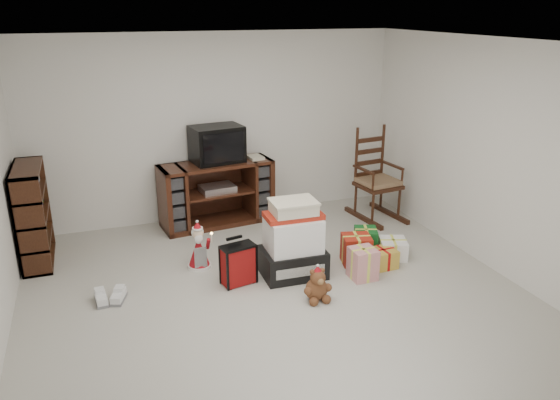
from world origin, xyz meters
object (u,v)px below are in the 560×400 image
object	(u,v)px
bookshelf	(33,217)
santa_figurine	(286,242)
gift_pile	(293,244)
gift_cluster	(373,252)
crt_television	(217,144)
sneaker_pair	(110,298)
red_suitcase	(238,265)
teddy_bear	(317,286)
tv_stand	(217,193)
rocking_chair	(376,186)
mrs_claus_figurine	(199,250)

from	to	relation	value
bookshelf	santa_figurine	bearing A→B (deg)	-18.65
bookshelf	gift_pile	distance (m)	2.97
bookshelf	gift_cluster	distance (m)	3.89
gift_cluster	crt_television	world-z (taller)	crt_television
sneaker_pair	gift_pile	bearing A→B (deg)	2.24
red_suitcase	teddy_bear	bearing A→B (deg)	-54.56
bookshelf	sneaker_pair	bearing A→B (deg)	-60.72
gift_cluster	red_suitcase	bearing A→B (deg)	178.64
tv_stand	santa_figurine	xyz separation A→B (m)	(0.50, -1.35, -0.22)
rocking_chair	gift_pile	bearing A→B (deg)	-150.73
rocking_chair	teddy_bear	xyz separation A→B (m)	(-1.69, -1.87, -0.30)
mrs_claus_figurine	gift_pile	bearing A→B (deg)	-29.54
gift_pile	teddy_bear	xyz separation A→B (m)	(0.03, -0.59, -0.22)
teddy_bear	bookshelf	bearing A→B (deg)	144.24
tv_stand	sneaker_pair	xyz separation A→B (m)	(-1.52, -1.70, -0.38)
rocking_chair	sneaker_pair	xyz separation A→B (m)	(-3.65, -1.21, -0.40)
tv_stand	mrs_claus_figurine	world-z (taller)	tv_stand
red_suitcase	santa_figurine	bearing A→B (deg)	18.81
rocking_chair	sneaker_pair	bearing A→B (deg)	-169.15
gift_cluster	crt_television	xyz separation A→B (m)	(-1.35, 1.85, 0.95)
rocking_chair	teddy_bear	distance (m)	2.54
tv_stand	gift_pile	bearing A→B (deg)	-83.36
rocking_chair	gift_pile	world-z (taller)	rocking_chair
bookshelf	teddy_bear	distance (m)	3.32
tv_stand	bookshelf	size ratio (longest dim) A/B	1.36
teddy_bear	santa_figurine	distance (m)	1.01
red_suitcase	mrs_claus_figurine	xyz separation A→B (m)	(-0.32, 0.53, -0.01)
rocking_chair	teddy_bear	bearing A→B (deg)	-139.54
teddy_bear	santa_figurine	world-z (taller)	santa_figurine
bookshelf	crt_television	world-z (taller)	crt_television
mrs_claus_figurine	crt_television	size ratio (longest dim) A/B	0.79
gift_cluster	teddy_bear	bearing A→B (deg)	-149.60
red_suitcase	santa_figurine	size ratio (longest dim) A/B	0.97
santa_figurine	bookshelf	bearing A→B (deg)	161.35
rocking_chair	mrs_claus_figurine	size ratio (longest dim) A/B	2.34
gift_cluster	crt_television	bearing A→B (deg)	126.20
bookshelf	mrs_claus_figurine	xyz separation A→B (m)	(1.71, -0.81, -0.33)
crt_television	santa_figurine	bearing A→B (deg)	-80.33
red_suitcase	santa_figurine	distance (m)	0.81
rocking_chair	gift_cluster	xyz separation A→B (m)	(-0.74, -1.32, -0.31)
sneaker_pair	bookshelf	bearing A→B (deg)	123.60
gift_pile	crt_television	xyz separation A→B (m)	(-0.38, 1.82, 0.72)
sneaker_pair	gift_cluster	bearing A→B (deg)	2.25
teddy_bear	mrs_claus_figurine	world-z (taller)	mrs_claus_figurine
crt_television	mrs_claus_figurine	bearing A→B (deg)	-121.74
gift_pile	sneaker_pair	xyz separation A→B (m)	(-1.94, 0.07, -0.33)
rocking_chair	santa_figurine	distance (m)	1.87
rocking_chair	red_suitcase	distance (m)	2.67
gift_pile	bookshelf	bearing A→B (deg)	154.92
tv_stand	bookshelf	world-z (taller)	bookshelf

